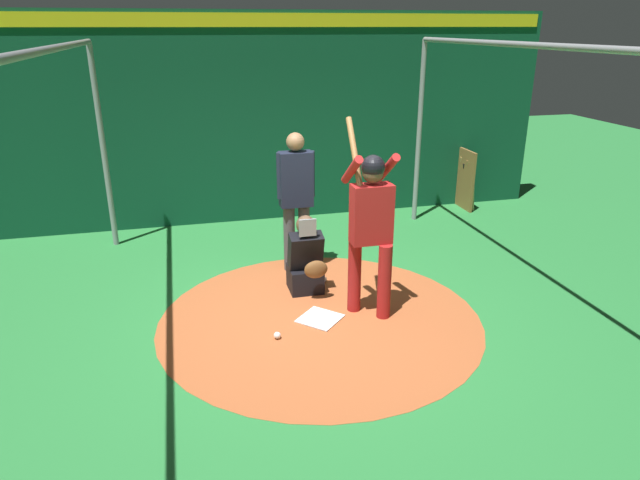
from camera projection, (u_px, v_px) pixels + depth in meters
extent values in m
plane|color=#287A38|center=(320.00, 319.00, 6.30)|extent=(25.59, 25.59, 0.00)
cylinder|color=#AD562D|center=(320.00, 319.00, 6.30)|extent=(3.58, 3.58, 0.01)
cube|color=white|center=(320.00, 318.00, 6.30)|extent=(0.59, 0.59, 0.01)
cylinder|color=maroon|center=(384.00, 282.00, 6.21)|extent=(0.15, 0.15, 0.87)
cylinder|color=maroon|center=(354.00, 276.00, 6.36)|extent=(0.15, 0.15, 0.87)
cube|color=#B21E1E|center=(371.00, 214.00, 6.01)|extent=(0.22, 0.44, 0.65)
cylinder|color=#B21E1E|center=(387.00, 168.00, 5.98)|extent=(0.52, 0.09, 0.40)
cylinder|color=#B21E1E|center=(352.00, 170.00, 5.89)|extent=(0.52, 0.09, 0.40)
sphere|color=brown|center=(373.00, 173.00, 5.85)|extent=(0.22, 0.22, 0.22)
sphere|color=black|center=(373.00, 167.00, 5.83)|extent=(0.25, 0.25, 0.25)
cylinder|color=olive|center=(355.00, 154.00, 5.97)|extent=(0.54, 0.06, 0.73)
cube|color=black|center=(305.00, 278.00, 6.96)|extent=(0.40, 0.40, 0.30)
cube|color=black|center=(306.00, 251.00, 6.79)|extent=(0.31, 0.40, 0.49)
sphere|color=brown|center=(306.00, 225.00, 6.65)|extent=(0.23, 0.23, 0.23)
cube|color=gray|center=(308.00, 228.00, 6.55)|extent=(0.03, 0.21, 0.21)
ellipsoid|color=brown|center=(316.00, 269.00, 6.59)|extent=(0.12, 0.28, 0.22)
cylinder|color=#4C4C51|center=(304.00, 237.00, 7.48)|extent=(0.15, 0.15, 0.89)
cylinder|color=#4C4C51|center=(289.00, 238.00, 7.44)|extent=(0.15, 0.15, 0.89)
cube|color=#1E2338|center=(296.00, 179.00, 7.17)|extent=(0.22, 0.42, 0.70)
cylinder|color=#1E2338|center=(311.00, 174.00, 7.20)|extent=(0.09, 0.09, 0.59)
cylinder|color=#1E2338|center=(280.00, 176.00, 7.11)|extent=(0.09, 0.09, 0.59)
sphere|color=#9E704C|center=(295.00, 142.00, 7.00)|extent=(0.23, 0.23, 0.23)
cube|color=#0F472D|center=(264.00, 120.00, 9.09)|extent=(0.20, 9.59, 3.30)
cube|color=yellow|center=(261.00, 20.00, 8.45)|extent=(0.03, 9.40, 0.20)
cylinder|color=gray|center=(103.00, 149.00, 7.95)|extent=(0.08, 0.08, 2.87)
cylinder|color=gray|center=(419.00, 134.00, 9.05)|extent=(0.08, 0.08, 2.87)
cylinder|color=gray|center=(43.00, 51.00, 4.73)|extent=(5.99, 0.07, 0.07)
cylinder|color=gray|center=(545.00, 46.00, 5.83)|extent=(5.99, 0.07, 0.07)
cube|color=olive|center=(462.00, 178.00, 10.06)|extent=(0.82, 0.04, 1.05)
cylinder|color=black|center=(457.00, 178.00, 10.38)|extent=(0.06, 0.17, 0.90)
cylinder|color=olive|center=(460.00, 180.00, 10.28)|extent=(0.06, 0.19, 0.87)
cylinder|color=tan|center=(463.00, 181.00, 10.17)|extent=(0.06, 0.19, 0.89)
cylinder|color=black|center=(466.00, 185.00, 10.07)|extent=(0.06, 0.19, 0.80)
cylinder|color=olive|center=(469.00, 185.00, 9.95)|extent=(0.06, 0.19, 0.88)
cylinder|color=tan|center=(473.00, 188.00, 9.85)|extent=(0.06, 0.13, 0.83)
sphere|color=white|center=(277.00, 335.00, 5.89)|extent=(0.07, 0.07, 0.07)
sphere|color=white|center=(324.00, 279.00, 7.19)|extent=(0.07, 0.07, 0.07)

